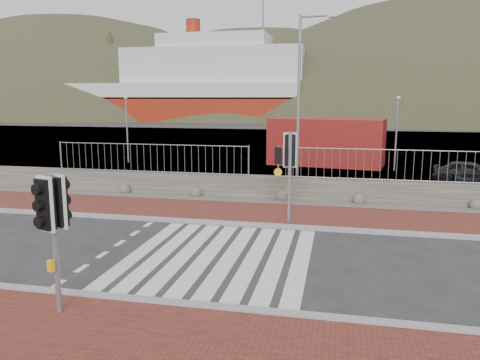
% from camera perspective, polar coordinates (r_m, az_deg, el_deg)
% --- Properties ---
extents(ground, '(220.00, 220.00, 0.00)m').
position_cam_1_polar(ground, '(12.22, -2.63, -9.33)').
color(ground, '#28282B').
rests_on(ground, ground).
extents(sidewalk_far, '(40.00, 3.00, 0.08)m').
position_cam_1_polar(sidewalk_far, '(16.41, 1.34, -4.08)').
color(sidewalk_far, brown).
rests_on(sidewalk_far, ground).
extents(kerb_near, '(40.00, 0.25, 0.12)m').
position_cam_1_polar(kerb_near, '(9.54, -7.34, -14.85)').
color(kerb_near, gray).
rests_on(kerb_near, ground).
extents(kerb_far, '(40.00, 0.25, 0.12)m').
position_cam_1_polar(kerb_far, '(14.99, 0.27, -5.42)').
color(kerb_far, gray).
rests_on(kerb_far, ground).
extents(zebra_crossing, '(4.62, 5.60, 0.01)m').
position_cam_1_polar(zebra_crossing, '(12.21, -2.63, -9.30)').
color(zebra_crossing, silver).
rests_on(zebra_crossing, ground).
extents(gravel_strip, '(40.00, 1.50, 0.06)m').
position_cam_1_polar(gravel_strip, '(18.33, 2.50, -2.61)').
color(gravel_strip, '#59544C').
rests_on(gravel_strip, ground).
extents(stone_wall, '(40.00, 0.60, 0.90)m').
position_cam_1_polar(stone_wall, '(19.02, 2.91, -0.86)').
color(stone_wall, '#4B473E').
rests_on(stone_wall, ground).
extents(railing, '(18.07, 0.07, 1.22)m').
position_cam_1_polar(railing, '(18.66, 2.87, 3.19)').
color(railing, gray).
rests_on(railing, stone_wall).
extents(quay, '(120.00, 40.00, 0.50)m').
position_cam_1_polar(quay, '(39.36, 7.69, 4.09)').
color(quay, '#4C4C4F').
rests_on(quay, ground).
extents(water, '(220.00, 50.00, 0.05)m').
position_cam_1_polar(water, '(74.21, 9.80, 6.82)').
color(water, '#3F4C54').
rests_on(water, ground).
extents(ferry, '(50.00, 16.00, 20.00)m').
position_cam_1_polar(ferry, '(83.73, -7.36, 10.91)').
color(ferry, maroon).
rests_on(ferry, ground).
extents(hills_backdrop, '(254.00, 90.00, 100.00)m').
position_cam_1_polar(hills_backdrop, '(102.76, 13.76, -5.50)').
color(hills_backdrop, '#2F3821').
rests_on(hills_backdrop, ground).
extents(traffic_signal_near, '(0.44, 0.35, 2.71)m').
position_cam_1_polar(traffic_signal_near, '(9.15, -21.85, -3.97)').
color(traffic_signal_near, gray).
rests_on(traffic_signal_near, ground).
extents(traffic_signal_far, '(0.72, 0.31, 2.97)m').
position_cam_1_polar(traffic_signal_far, '(14.89, 5.95, 2.68)').
color(traffic_signal_far, gray).
rests_on(traffic_signal_far, ground).
extents(streetlight, '(1.53, 0.38, 7.24)m').
position_cam_1_polar(streetlight, '(19.28, 7.53, 10.05)').
color(streetlight, gray).
rests_on(streetlight, ground).
extents(shipping_container, '(7.05, 3.85, 2.78)m').
position_cam_1_polar(shipping_container, '(28.71, 10.48, 4.60)').
color(shipping_container, maroon).
rests_on(shipping_container, ground).
extents(car_a, '(3.44, 2.23, 1.09)m').
position_cam_1_polar(car_a, '(24.65, 26.17, 0.86)').
color(car_a, black).
rests_on(car_a, ground).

